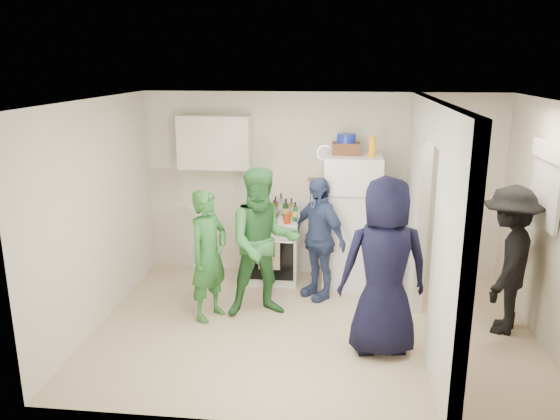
% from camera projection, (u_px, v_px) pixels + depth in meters
% --- Properties ---
extents(floor, '(4.80, 4.80, 0.00)m').
position_uv_depth(floor, '(313.00, 328.00, 6.08)').
color(floor, '#C8B38D').
rests_on(floor, ground).
extents(wall_back, '(4.80, 0.00, 4.80)m').
position_uv_depth(wall_back, '(321.00, 186.00, 7.39)').
color(wall_back, silver).
rests_on(wall_back, floor).
extents(wall_front, '(4.80, 0.00, 4.80)m').
position_uv_depth(wall_front, '(304.00, 284.00, 4.12)').
color(wall_front, silver).
rests_on(wall_front, floor).
extents(wall_left, '(0.00, 3.40, 3.40)m').
position_uv_depth(wall_left, '(97.00, 214.00, 6.01)').
color(wall_left, silver).
rests_on(wall_left, floor).
extents(wall_right, '(0.00, 3.40, 3.40)m').
position_uv_depth(wall_right, '(552.00, 228.00, 5.50)').
color(wall_right, silver).
rests_on(wall_right, floor).
extents(ceiling, '(4.80, 4.80, 0.00)m').
position_uv_depth(ceiling, '(317.00, 101.00, 5.43)').
color(ceiling, white).
rests_on(ceiling, wall_back).
extents(partition_pier_back, '(0.12, 1.20, 2.50)m').
position_uv_depth(partition_pier_back, '(417.00, 199.00, 6.68)').
color(partition_pier_back, silver).
rests_on(partition_pier_back, floor).
extents(partition_pier_front, '(0.12, 1.20, 2.50)m').
position_uv_depth(partition_pier_front, '(451.00, 262.00, 4.57)').
color(partition_pier_front, silver).
rests_on(partition_pier_front, floor).
extents(partition_header, '(0.12, 1.00, 0.40)m').
position_uv_depth(partition_header, '(438.00, 122.00, 5.35)').
color(partition_header, silver).
rests_on(partition_header, partition_pier_back).
extents(stove, '(0.72, 0.60, 0.86)m').
position_uv_depth(stove, '(272.00, 249.00, 7.35)').
color(stove, white).
rests_on(stove, floor).
extents(upper_cabinet, '(0.95, 0.34, 0.70)m').
position_uv_depth(upper_cabinet, '(215.00, 142.00, 7.20)').
color(upper_cabinet, silver).
rests_on(upper_cabinet, wall_back).
extents(fridge, '(0.72, 0.69, 1.74)m').
position_uv_depth(fridge, '(351.00, 221.00, 7.10)').
color(fridge, white).
rests_on(fridge, floor).
extents(wicker_basket, '(0.35, 0.25, 0.15)m').
position_uv_depth(wicker_basket, '(346.00, 148.00, 6.91)').
color(wicker_basket, brown).
rests_on(wicker_basket, fridge).
extents(blue_bowl, '(0.24, 0.24, 0.11)m').
position_uv_depth(blue_bowl, '(346.00, 138.00, 6.87)').
color(blue_bowl, navy).
rests_on(blue_bowl, wicker_basket).
extents(yellow_cup_stack_top, '(0.09, 0.09, 0.25)m').
position_uv_depth(yellow_cup_stack_top, '(372.00, 147.00, 6.72)').
color(yellow_cup_stack_top, '#FFAB15').
rests_on(yellow_cup_stack_top, fridge).
extents(wall_clock, '(0.22, 0.02, 0.22)m').
position_uv_depth(wall_clock, '(325.00, 153.00, 7.24)').
color(wall_clock, white).
rests_on(wall_clock, wall_back).
extents(spice_shelf, '(0.35, 0.08, 0.03)m').
position_uv_depth(spice_shelf, '(321.00, 179.00, 7.31)').
color(spice_shelf, olive).
rests_on(spice_shelf, wall_back).
extents(nook_window, '(0.03, 0.70, 0.80)m').
position_uv_depth(nook_window, '(548.00, 185.00, 5.59)').
color(nook_window, black).
rests_on(nook_window, wall_right).
extents(nook_window_frame, '(0.04, 0.76, 0.86)m').
position_uv_depth(nook_window_frame, '(547.00, 185.00, 5.59)').
color(nook_window_frame, white).
rests_on(nook_window_frame, wall_right).
extents(nook_valance, '(0.04, 0.82, 0.18)m').
position_uv_depth(nook_valance, '(548.00, 151.00, 5.50)').
color(nook_valance, white).
rests_on(nook_valance, wall_right).
extents(yellow_cup_stack_stove, '(0.09, 0.09, 0.25)m').
position_uv_depth(yellow_cup_stack_stove, '(261.00, 214.00, 7.00)').
color(yellow_cup_stack_stove, '#F6FF15').
rests_on(yellow_cup_stack_stove, stove).
extents(red_cup, '(0.09, 0.09, 0.12)m').
position_uv_depth(red_cup, '(287.00, 219.00, 7.01)').
color(red_cup, '#C1360C').
rests_on(red_cup, stove).
extents(person_green_left, '(0.58, 0.66, 1.51)m').
position_uv_depth(person_green_left, '(209.00, 256.00, 6.16)').
color(person_green_left, '#2B6C2B').
rests_on(person_green_left, floor).
extents(person_green_center, '(1.00, 0.88, 1.75)m').
position_uv_depth(person_green_center, '(263.00, 243.00, 6.23)').
color(person_green_center, '#367C3D').
rests_on(person_green_center, floor).
extents(person_denim, '(0.90, 0.91, 1.54)m').
position_uv_depth(person_denim, '(318.00, 238.00, 6.73)').
color(person_denim, '#364877').
rests_on(person_denim, floor).
extents(person_navy, '(0.97, 0.71, 1.82)m').
position_uv_depth(person_navy, '(384.00, 267.00, 5.39)').
color(person_navy, black).
rests_on(person_navy, floor).
extents(person_nook, '(0.99, 1.21, 1.63)m').
position_uv_depth(person_nook, '(508.00, 260.00, 5.85)').
color(person_nook, black).
rests_on(person_nook, floor).
extents(bottle_a, '(0.06, 0.06, 0.32)m').
position_uv_depth(bottle_a, '(254.00, 204.00, 7.35)').
color(bottle_a, '#622413').
rests_on(bottle_a, stove).
extents(bottle_b, '(0.06, 0.06, 0.24)m').
position_uv_depth(bottle_b, '(257.00, 211.00, 7.15)').
color(bottle_b, '#194C29').
rests_on(bottle_b, stove).
extents(bottle_c, '(0.06, 0.06, 0.30)m').
position_uv_depth(bottle_c, '(267.00, 205.00, 7.34)').
color(bottle_c, white).
rests_on(bottle_c, stove).
extents(bottle_d, '(0.07, 0.07, 0.26)m').
position_uv_depth(bottle_d, '(274.00, 210.00, 7.16)').
color(bottle_d, '#5B2710').
rests_on(bottle_d, stove).
extents(bottle_e, '(0.07, 0.07, 0.30)m').
position_uv_depth(bottle_e, '(281.00, 204.00, 7.37)').
color(bottle_e, '#8E969D').
rests_on(bottle_e, stove).
extents(bottle_f, '(0.08, 0.08, 0.27)m').
position_uv_depth(bottle_f, '(286.00, 209.00, 7.20)').
color(bottle_f, black).
rests_on(bottle_f, stove).
extents(bottle_g, '(0.06, 0.06, 0.25)m').
position_uv_depth(bottle_g, '(291.00, 207.00, 7.32)').
color(bottle_g, olive).
rests_on(bottle_g, stove).
extents(bottle_h, '(0.06, 0.06, 0.24)m').
position_uv_depth(bottle_h, '(247.00, 212.00, 7.11)').
color(bottle_h, '#A8ACB4').
rests_on(bottle_h, stove).
extents(bottle_i, '(0.06, 0.06, 0.28)m').
position_uv_depth(bottle_i, '(276.00, 207.00, 7.28)').
color(bottle_i, '#562E0E').
rests_on(bottle_i, stove).
extents(bottle_j, '(0.07, 0.07, 0.26)m').
position_uv_depth(bottle_j, '(295.00, 212.00, 7.07)').
color(bottle_j, '#1F5C30').
rests_on(bottle_j, stove).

